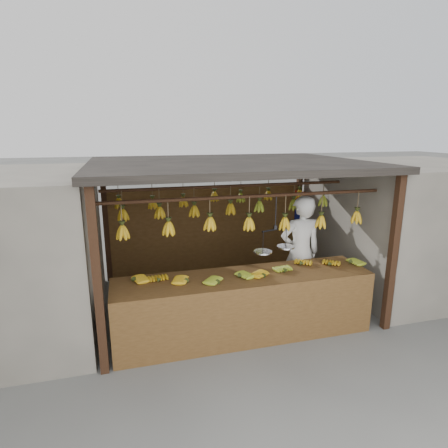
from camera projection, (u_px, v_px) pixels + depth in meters
name	position (u px, v px, depth m)	size (l,w,h in m)	color
ground	(229.00, 301.00, 6.49)	(80.00, 80.00, 0.00)	#5B5B57
stall	(224.00, 185.00, 6.32)	(4.30, 3.30, 2.40)	black
neighbor_right	(410.00, 223.00, 7.13)	(3.00, 3.00, 2.30)	slate
counter	(247.00, 292.00, 5.14)	(3.65, 0.83, 0.96)	#57381A
hanging_bananas	(229.00, 209.00, 6.09)	(3.63, 2.24, 0.38)	gold
balance_scale	(275.00, 246.00, 5.35)	(0.66, 0.38, 0.80)	black
vendor	(300.00, 253.00, 6.06)	(0.69, 0.45, 1.88)	white
bag_bundles	(298.00, 221.00, 8.01)	(0.08, 0.26, 1.26)	red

